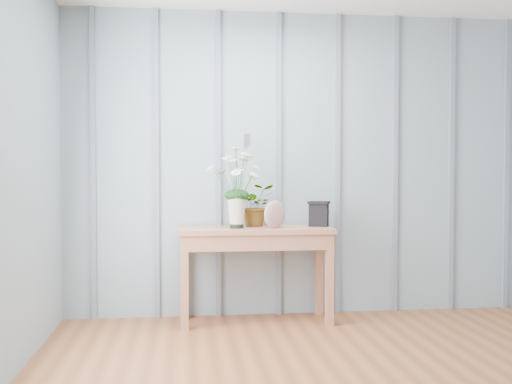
{
  "coord_description": "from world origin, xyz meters",
  "views": [
    {
      "loc": [
        -1.02,
        -2.66,
        1.19
      ],
      "look_at": [
        -0.47,
        1.94,
        1.03
      ],
      "focal_mm": 42.0,
      "sensor_mm": 36.0,
      "label": 1
    }
  ],
  "objects": [
    {
      "name": "room_shell",
      "position": [
        -0.0,
        0.92,
        1.99
      ],
      "size": [
        4.0,
        4.5,
        2.5
      ],
      "color": "#90A6B5",
      "rests_on": "ground"
    },
    {
      "name": "sideboard",
      "position": [
        -0.47,
        1.99,
        0.64
      ],
      "size": [
        1.2,
        0.45,
        0.75
      ],
      "color": "#A66A4D",
      "rests_on": "ground"
    },
    {
      "name": "daisy_vase",
      "position": [
        -0.62,
        1.94,
        1.16
      ],
      "size": [
        0.47,
        0.36,
        0.66
      ],
      "color": "black",
      "rests_on": "sideboard"
    },
    {
      "name": "spider_plant",
      "position": [
        -0.46,
        2.1,
        0.92
      ],
      "size": [
        0.32,
        0.28,
        0.34
      ],
      "primitive_type": "imported",
      "rotation": [
        0.0,
        0.0,
        0.07
      ],
      "color": "black",
      "rests_on": "sideboard"
    },
    {
      "name": "felt_disc_vessel",
      "position": [
        -0.33,
        1.91,
        0.86
      ],
      "size": [
        0.21,
        0.17,
        0.22
      ],
      "primitive_type": "ellipsoid",
      "rotation": [
        0.0,
        0.0,
        0.57
      ],
      "color": "#89434D",
      "rests_on": "sideboard"
    },
    {
      "name": "carved_box",
      "position": [
        0.04,
        2.02,
        0.85
      ],
      "size": [
        0.2,
        0.18,
        0.2
      ],
      "color": "black",
      "rests_on": "sideboard"
    }
  ]
}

